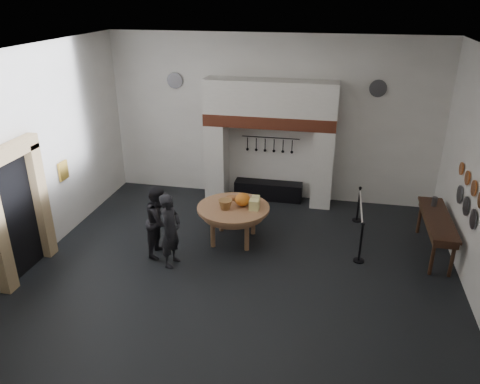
% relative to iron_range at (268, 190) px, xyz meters
% --- Properties ---
extents(floor, '(9.00, 8.00, 0.02)m').
position_rel_iron_range_xyz_m(floor, '(0.00, -3.72, -0.25)').
color(floor, black).
rests_on(floor, ground).
extents(ceiling, '(9.00, 8.00, 0.02)m').
position_rel_iron_range_xyz_m(ceiling, '(0.00, -3.72, 4.25)').
color(ceiling, silver).
rests_on(ceiling, wall_back).
extents(wall_back, '(9.00, 0.02, 4.50)m').
position_rel_iron_range_xyz_m(wall_back, '(0.00, 0.28, 2.00)').
color(wall_back, white).
rests_on(wall_back, floor).
extents(wall_front, '(9.00, 0.02, 4.50)m').
position_rel_iron_range_xyz_m(wall_front, '(0.00, -7.72, 2.00)').
color(wall_front, white).
rests_on(wall_front, floor).
extents(wall_left, '(0.02, 8.00, 4.50)m').
position_rel_iron_range_xyz_m(wall_left, '(-4.50, -3.72, 2.00)').
color(wall_left, white).
rests_on(wall_left, floor).
extents(chimney_pier_left, '(0.55, 0.70, 2.15)m').
position_rel_iron_range_xyz_m(chimney_pier_left, '(-1.48, -0.07, 0.82)').
color(chimney_pier_left, silver).
rests_on(chimney_pier_left, floor).
extents(chimney_pier_right, '(0.55, 0.70, 2.15)m').
position_rel_iron_range_xyz_m(chimney_pier_right, '(1.48, -0.07, 0.82)').
color(chimney_pier_right, silver).
rests_on(chimney_pier_right, floor).
extents(hearth_brick_band, '(3.50, 0.72, 0.32)m').
position_rel_iron_range_xyz_m(hearth_brick_band, '(0.00, -0.07, 2.06)').
color(hearth_brick_band, '#9E442B').
rests_on(hearth_brick_band, chimney_pier_left).
extents(chimney_hood, '(3.50, 0.70, 0.90)m').
position_rel_iron_range_xyz_m(chimney_hood, '(0.00, -0.07, 2.67)').
color(chimney_hood, silver).
rests_on(chimney_hood, hearth_brick_band).
extents(iron_range, '(1.90, 0.45, 0.50)m').
position_rel_iron_range_xyz_m(iron_range, '(0.00, 0.00, 0.00)').
color(iron_range, black).
rests_on(iron_range, floor).
extents(utensil_rail, '(1.60, 0.02, 0.02)m').
position_rel_iron_range_xyz_m(utensil_rail, '(0.00, 0.20, 1.50)').
color(utensil_rail, black).
rests_on(utensil_rail, wall_back).
extents(door_recess, '(0.04, 1.10, 2.50)m').
position_rel_iron_range_xyz_m(door_recess, '(-4.47, -4.72, 1.00)').
color(door_recess, black).
rests_on(door_recess, floor).
extents(door_jamb_far, '(0.22, 0.30, 2.60)m').
position_rel_iron_range_xyz_m(door_jamb_far, '(-4.38, -4.02, 1.05)').
color(door_jamb_far, tan).
rests_on(door_jamb_far, floor).
extents(door_lintel, '(0.22, 1.70, 0.30)m').
position_rel_iron_range_xyz_m(door_lintel, '(-4.38, -4.72, 2.40)').
color(door_lintel, tan).
rests_on(door_lintel, door_jamb_near).
extents(wall_plaque, '(0.05, 0.34, 0.44)m').
position_rel_iron_range_xyz_m(wall_plaque, '(-4.45, -2.92, 1.35)').
color(wall_plaque, gold).
rests_on(wall_plaque, wall_left).
extents(work_table, '(1.91, 1.91, 0.07)m').
position_rel_iron_range_xyz_m(work_table, '(-0.45, -2.54, 0.59)').
color(work_table, '#A66E4E').
rests_on(work_table, floor).
extents(pumpkin, '(0.36, 0.36, 0.31)m').
position_rel_iron_range_xyz_m(pumpkin, '(-0.25, -2.44, 0.78)').
color(pumpkin, orange).
rests_on(pumpkin, work_table).
extents(cheese_block_big, '(0.22, 0.22, 0.24)m').
position_rel_iron_range_xyz_m(cheese_block_big, '(0.05, -2.59, 0.74)').
color(cheese_block_big, '#E1D886').
rests_on(cheese_block_big, work_table).
extents(cheese_block_small, '(0.18, 0.18, 0.20)m').
position_rel_iron_range_xyz_m(cheese_block_small, '(0.03, -2.29, 0.72)').
color(cheese_block_small, '#CFC67B').
rests_on(cheese_block_small, work_table).
extents(wicker_basket, '(0.36, 0.36, 0.22)m').
position_rel_iron_range_xyz_m(wicker_basket, '(-0.60, -2.69, 0.73)').
color(wicker_basket, olive).
rests_on(wicker_basket, work_table).
extents(bread_loaf, '(0.31, 0.18, 0.13)m').
position_rel_iron_range_xyz_m(bread_loaf, '(-0.55, -2.19, 0.69)').
color(bread_loaf, '#A4663A').
rests_on(bread_loaf, work_table).
extents(visitor_near, '(0.49, 0.66, 1.65)m').
position_rel_iron_range_xyz_m(visitor_near, '(-1.52, -3.85, 0.57)').
color(visitor_near, black).
rests_on(visitor_near, floor).
extents(visitor_far, '(0.63, 0.80, 1.62)m').
position_rel_iron_range_xyz_m(visitor_far, '(-1.92, -3.45, 0.56)').
color(visitor_far, black).
rests_on(visitor_far, floor).
extents(side_table, '(0.55, 2.20, 0.06)m').
position_rel_iron_range_xyz_m(side_table, '(4.10, -2.20, 0.62)').
color(side_table, '#3D2416').
rests_on(side_table, floor).
extents(pewter_jug, '(0.12, 0.12, 0.22)m').
position_rel_iron_range_xyz_m(pewter_jug, '(4.10, -1.60, 0.76)').
color(pewter_jug, '#525157').
rests_on(pewter_jug, side_table).
extents(copper_pan_b, '(0.03, 0.32, 0.32)m').
position_rel_iron_range_xyz_m(copper_pan_b, '(4.46, -2.97, 1.70)').
color(copper_pan_b, '#C6662D').
rests_on(copper_pan_b, wall_right).
extents(copper_pan_c, '(0.03, 0.30, 0.30)m').
position_rel_iron_range_xyz_m(copper_pan_c, '(4.46, -2.42, 1.70)').
color(copper_pan_c, '#C6662D').
rests_on(copper_pan_c, wall_right).
extents(copper_pan_d, '(0.03, 0.28, 0.28)m').
position_rel_iron_range_xyz_m(copper_pan_d, '(4.46, -1.87, 1.70)').
color(copper_pan_d, '#C6662D').
rests_on(copper_pan_d, wall_right).
extents(pewter_plate_left, '(0.03, 0.40, 0.40)m').
position_rel_iron_range_xyz_m(pewter_plate_left, '(4.46, -3.32, 1.20)').
color(pewter_plate_left, '#4C4C51').
rests_on(pewter_plate_left, wall_right).
extents(pewter_plate_mid, '(0.03, 0.40, 0.40)m').
position_rel_iron_range_xyz_m(pewter_plate_mid, '(4.46, -2.72, 1.20)').
color(pewter_plate_mid, '#4C4C51').
rests_on(pewter_plate_mid, wall_right).
extents(pewter_plate_right, '(0.03, 0.40, 0.40)m').
position_rel_iron_range_xyz_m(pewter_plate_right, '(4.46, -2.12, 1.20)').
color(pewter_plate_right, '#4C4C51').
rests_on(pewter_plate_right, wall_right).
extents(pewter_plate_back_left, '(0.44, 0.03, 0.44)m').
position_rel_iron_range_xyz_m(pewter_plate_back_left, '(-2.70, 0.24, 2.95)').
color(pewter_plate_back_left, '#4C4C51').
rests_on(pewter_plate_back_left, wall_back).
extents(pewter_plate_back_right, '(0.44, 0.03, 0.44)m').
position_rel_iron_range_xyz_m(pewter_plate_back_right, '(2.70, 0.24, 2.95)').
color(pewter_plate_back_right, '#4C4C51').
rests_on(pewter_plate_back_right, wall_back).
extents(barrier_post_near, '(0.05, 0.05, 0.90)m').
position_rel_iron_range_xyz_m(barrier_post_near, '(2.46, -2.92, 0.20)').
color(barrier_post_near, black).
rests_on(barrier_post_near, floor).
extents(barrier_post_far, '(0.05, 0.05, 0.90)m').
position_rel_iron_range_xyz_m(barrier_post_far, '(2.46, -0.92, 0.20)').
color(barrier_post_far, black).
rests_on(barrier_post_far, floor).
extents(barrier_rope, '(0.04, 2.00, 0.04)m').
position_rel_iron_range_xyz_m(barrier_rope, '(2.46, -1.92, 0.60)').
color(barrier_rope, silver).
rests_on(barrier_rope, barrier_post_near).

